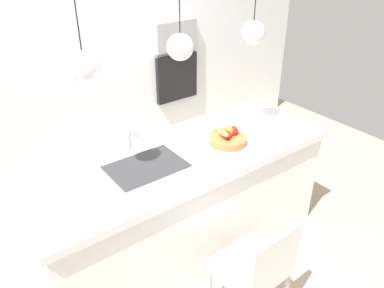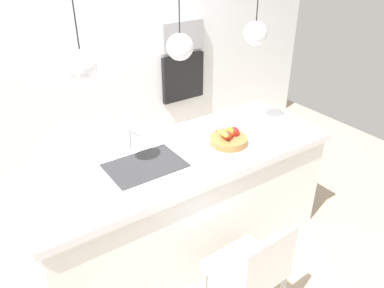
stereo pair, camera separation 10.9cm
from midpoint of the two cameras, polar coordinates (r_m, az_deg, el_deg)
The scene contains 12 objects.
floor at distance 3.58m, azimuth -0.47°, elevation -14.65°, with size 6.60×6.60×0.00m, color tan.
back_wall at distance 4.23m, azimuth -13.43°, elevation 12.17°, with size 6.00×0.10×2.60m, color white.
kitchen_island at distance 3.27m, azimuth -0.50°, elevation -8.56°, with size 2.48×0.90×0.96m.
sink_basin at distance 2.86m, azimuth -5.86°, elevation -3.26°, with size 0.56×0.40×0.02m, color #2D2D30.
faucet at distance 2.96m, azimuth -8.02°, elevation 1.00°, with size 0.02×0.17×0.22m.
fruit_bowl at distance 3.13m, azimuth 6.43°, elevation 0.80°, with size 0.30×0.30×0.14m.
microwave at distance 4.61m, azimuth -0.76°, elevation 15.72°, with size 0.54×0.08×0.34m, color #9E9EA3.
oven at distance 4.75m, azimuth -0.72°, elevation 9.84°, with size 0.56×0.08×0.56m, color black.
chair_near at distance 2.72m, azimuth 10.08°, elevation -17.82°, with size 0.48×0.44×0.87m.
pendant_light_left at distance 2.38m, azimuth -14.75°, elevation 11.34°, with size 0.18×0.18×0.78m.
pendant_light_center at distance 2.68m, azimuth -0.62°, elevation 14.20°, with size 0.18×0.18×0.78m.
pendant_light_right at distance 3.10m, azimuth 10.39°, elevation 15.82°, with size 0.18×0.18×0.78m.
Camera 2 is at (-1.39, -2.18, 2.48)m, focal length 36.04 mm.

